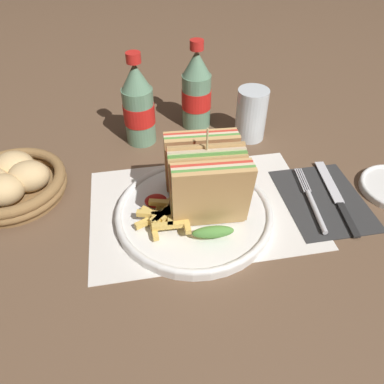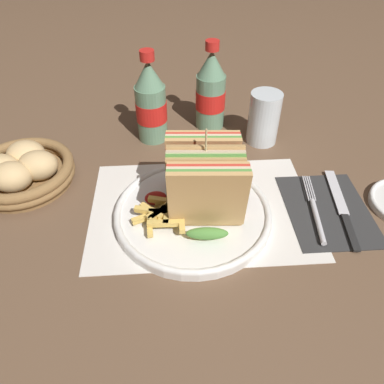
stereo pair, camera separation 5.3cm
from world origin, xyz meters
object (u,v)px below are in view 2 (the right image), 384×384
(glass_near, at_px, (264,118))
(coke_bottle_near, at_px, (151,103))
(bread_basket, at_px, (21,170))
(plate_main, at_px, (193,212))
(fork, at_px, (316,214))
(coke_bottle_far, at_px, (211,92))
(club_sandwich, at_px, (205,182))
(knife, at_px, (342,208))

(glass_near, bearing_deg, coke_bottle_near, 173.10)
(glass_near, bearing_deg, bread_basket, -167.05)
(plate_main, height_order, bread_basket, bread_basket)
(plate_main, relative_size, fork, 1.59)
(fork, height_order, coke_bottle_far, coke_bottle_far)
(bread_basket, bearing_deg, glass_near, 12.95)
(fork, bearing_deg, coke_bottle_far, 122.94)
(club_sandwich, xyz_separation_m, fork, (0.19, -0.02, -0.07))
(coke_bottle_far, bearing_deg, fork, -64.08)
(knife, relative_size, coke_bottle_near, 1.04)
(knife, bearing_deg, coke_bottle_far, 131.32)
(plate_main, bearing_deg, coke_bottle_far, 78.64)
(coke_bottle_near, relative_size, bread_basket, 1.01)
(bread_basket, bearing_deg, knife, -11.41)
(coke_bottle_far, distance_m, glass_near, 0.13)
(club_sandwich, relative_size, glass_near, 1.46)
(plate_main, distance_m, glass_near, 0.29)
(club_sandwich, xyz_separation_m, bread_basket, (-0.34, 0.11, -0.05))
(coke_bottle_near, xyz_separation_m, bread_basket, (-0.25, -0.14, -0.06))
(knife, bearing_deg, bread_basket, 175.61)
(fork, distance_m, glass_near, 0.25)
(club_sandwich, xyz_separation_m, knife, (0.25, -0.00, -0.07))
(club_sandwich, xyz_separation_m, coke_bottle_far, (0.04, 0.30, 0.01))
(fork, relative_size, bread_basket, 0.88)
(plate_main, xyz_separation_m, fork, (0.21, -0.02, -0.00))
(club_sandwich, relative_size, bread_basket, 0.85)
(plate_main, bearing_deg, club_sandwich, 5.30)
(fork, bearing_deg, bread_basket, 173.09)
(plate_main, distance_m, knife, 0.27)
(fork, relative_size, coke_bottle_near, 0.87)
(club_sandwich, relative_size, coke_bottle_far, 0.84)
(plate_main, relative_size, coke_bottle_far, 1.38)
(coke_bottle_near, distance_m, bread_basket, 0.29)
(fork, distance_m, coke_bottle_far, 0.36)
(fork, bearing_deg, glass_near, 107.73)
(plate_main, relative_size, coke_bottle_near, 1.38)
(bread_basket, bearing_deg, plate_main, -20.10)
(knife, bearing_deg, plate_main, -173.30)
(club_sandwich, xyz_separation_m, coke_bottle_near, (-0.09, 0.25, 0.01))
(club_sandwich, xyz_separation_m, glass_near, (0.15, 0.23, -0.02))
(plate_main, xyz_separation_m, coke_bottle_near, (-0.07, 0.26, 0.07))
(knife, height_order, coke_bottle_near, coke_bottle_near)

